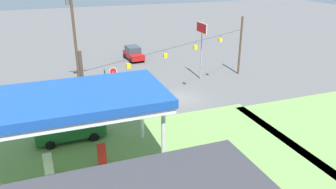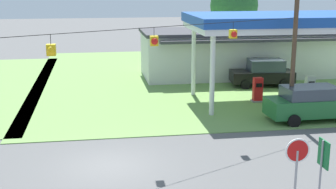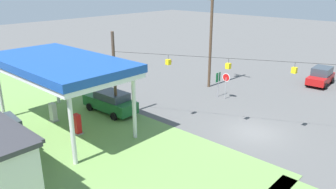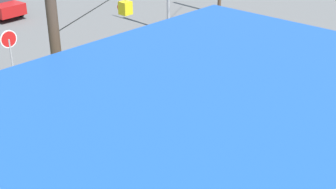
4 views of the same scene
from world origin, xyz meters
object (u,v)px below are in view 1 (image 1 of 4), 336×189
Objects in this scene: stop_sign_roadside at (113,74)px; stop_sign_overhead at (202,37)px; utility_pole_main at (74,32)px; gas_station_canopy at (69,102)px; car_at_pumps_front at (71,128)px; car_on_crossroad at (133,53)px; fuel_pump_near at (102,155)px; fuel_pump_far at (48,165)px; route_sign at (105,76)px.

stop_sign_roadside is 0.36× the size of stop_sign_overhead.
utility_pole_main is at bearing -8.42° from stop_sign_overhead.
gas_station_canopy is 2.28× the size of car_at_pumps_front.
fuel_pump_near is at bearing -23.08° from car_on_crossroad.
route_sign is at bearing -114.21° from fuel_pump_far.
utility_pole_main reaches higher than stop_sign_overhead.
gas_station_canopy is 2.65× the size of car_on_crossroad.
stop_sign_overhead is (-15.55, -9.56, 4.03)m from car_at_pumps_front.
stop_sign_roadside is at bearing -28.55° from car_on_crossroad.
route_sign is at bearing -101.47° from fuel_pump_near.
car_at_pumps_front is at bearing 81.01° from utility_pole_main.
stop_sign_roadside is (-5.25, -9.53, 0.84)m from car_at_pumps_front.
car_at_pumps_front is (-1.82, -4.27, 0.25)m from fuel_pump_far.
car_at_pumps_front is 10.92m from stop_sign_roadside.
gas_station_canopy reaches higher than fuel_pump_far.
car_on_crossroad is at bearing -112.93° from gas_station_canopy.
utility_pole_main is at bearing -38.87° from route_sign.
utility_pole_main reaches higher than stop_sign_roadside.
gas_station_canopy is at bearing -26.52° from car_on_crossroad.
route_sign is (5.93, 10.85, 0.75)m from car_on_crossroad.
car_at_pumps_front is at bearing -30.41° from car_on_crossroad.
utility_pole_main is (-0.25, -15.86, 5.36)m from fuel_pump_near.
stop_sign_overhead is (-10.29, -0.03, 3.19)m from stop_sign_roadside.
gas_station_canopy is 27.06m from car_on_crossroad.
car_at_pumps_front is 12.80m from utility_pole_main.
fuel_pump_near and fuel_pump_far have the same top height.
gas_station_canopy is 4.75× the size of stop_sign_roadside.
stop_sign_roadside is at bearing 179.66° from route_sign.
gas_station_canopy reaches higher than car_on_crossroad.
car_on_crossroad reaches higher than fuel_pump_far.
stop_sign_overhead is 13.91m from utility_pole_main.
utility_pole_main is (-3.66, -15.86, 5.36)m from fuel_pump_far.
gas_station_canopy is 1.72× the size of stop_sign_overhead.
fuel_pump_near is 0.22× the size of stop_sign_overhead.
stop_sign_overhead reaches higher than fuel_pump_far.
fuel_pump_near is 0.14× the size of utility_pole_main.
car_at_pumps_front reaches higher than fuel_pump_far.
stop_sign_overhead reaches higher than route_sign.
fuel_pump_near is 14.12m from route_sign.
car_on_crossroad is 12.01m from stop_sign_roadside.
fuel_pump_far is (3.41, 0.00, 0.00)m from fuel_pump_near.
stop_sign_overhead is (-15.67, -13.83, 0.12)m from gas_station_canopy.
utility_pole_main reaches higher than car_on_crossroad.
car_on_crossroad is at bearing -118.64° from route_sign.
car_on_crossroad is 12.69m from stop_sign_overhead.
stop_sign_roadside is (-7.08, -13.80, 1.08)m from fuel_pump_far.
car_at_pumps_front is 2.18× the size of route_sign.
fuel_pump_far is 15.55m from stop_sign_roadside.
gas_station_canopy is 4.95× the size of route_sign.
gas_station_canopy is 16.03m from utility_pole_main.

